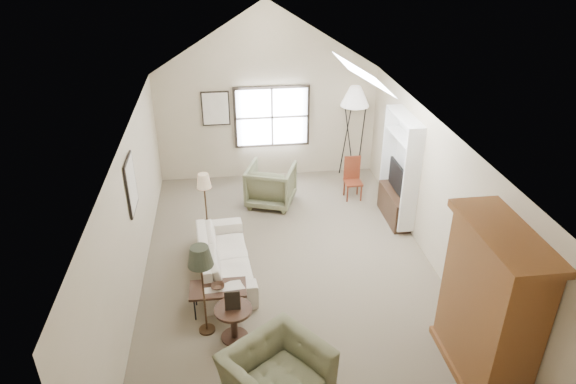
{
  "coord_description": "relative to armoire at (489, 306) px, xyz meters",
  "views": [
    {
      "loc": [
        -0.97,
        -7.04,
        5.36
      ],
      "look_at": [
        0.0,
        0.4,
        1.4
      ],
      "focal_mm": 32.0,
      "sensor_mm": 36.0,
      "label": 1
    }
  ],
  "objects": [
    {
      "name": "room_shell",
      "position": [
        -2.18,
        2.4,
        2.11
      ],
      "size": [
        5.01,
        8.01,
        4.0
      ],
      "color": "#6B5E4C",
      "rests_on": "ground"
    },
    {
      "name": "window",
      "position": [
        -2.08,
        6.36,
        0.35
      ],
      "size": [
        1.72,
        0.08,
        1.42
      ],
      "primitive_type": "cube",
      "color": "black",
      "rests_on": "room_shell"
    },
    {
      "name": "skylight",
      "position": [
        -0.88,
        3.3,
        2.12
      ],
      "size": [
        0.8,
        1.2,
        0.52
      ],
      "primitive_type": null,
      "color": "white",
      "rests_on": "room_shell"
    },
    {
      "name": "wall_art",
      "position": [
        -4.06,
        4.34,
        0.63
      ],
      "size": [
        1.97,
        3.71,
        0.88
      ],
      "color": "black",
      "rests_on": "room_shell"
    },
    {
      "name": "armoire",
      "position": [
        0.0,
        0.0,
        0.0
      ],
      "size": [
        0.6,
        1.5,
        2.2
      ],
      "primitive_type": "cube",
      "color": "brown",
      "rests_on": "ground"
    },
    {
      "name": "tv_alcove",
      "position": [
        0.16,
        4.0,
        0.05
      ],
      "size": [
        0.32,
        1.3,
        2.1
      ],
      "primitive_type": "cube",
      "color": "white",
      "rests_on": "ground"
    },
    {
      "name": "media_console",
      "position": [
        0.14,
        4.0,
        -0.8
      ],
      "size": [
        0.34,
        1.18,
        0.6
      ],
      "primitive_type": "cube",
      "color": "#382316",
      "rests_on": "ground"
    },
    {
      "name": "tv_panel",
      "position": [
        0.14,
        4.0,
        -0.18
      ],
      "size": [
        0.05,
        0.9,
        0.55
      ],
      "primitive_type": "cube",
      "color": "black",
      "rests_on": "media_console"
    },
    {
      "name": "sofa",
      "position": [
        -3.29,
        2.63,
        -0.78
      ],
      "size": [
        1.0,
        2.22,
        0.63
      ],
      "primitive_type": "imported",
      "rotation": [
        0.0,
        0.0,
        1.65
      ],
      "color": "beige",
      "rests_on": "ground"
    },
    {
      "name": "armchair_near",
      "position": [
        -2.7,
        -0.12,
        -0.72
      ],
      "size": [
        1.56,
        1.52,
        0.76
      ],
      "primitive_type": "imported",
      "rotation": [
        0.0,
        0.0,
        0.62
      ],
      "color": "#5C5C40",
      "rests_on": "ground"
    },
    {
      "name": "armchair_far",
      "position": [
        -2.26,
        4.98,
        -0.66
      ],
      "size": [
        1.2,
        1.22,
        0.88
      ],
      "primitive_type": "imported",
      "rotation": [
        0.0,
        0.0,
        2.8
      ],
      "color": "#6D714F",
      "rests_on": "ground"
    },
    {
      "name": "coffee_table",
      "position": [
        -3.4,
        1.65,
        -0.88
      ],
      "size": [
        0.86,
        0.49,
        0.44
      ],
      "primitive_type": "cube",
      "rotation": [
        0.0,
        0.0,
        -0.01
      ],
      "color": "#361E16",
      "rests_on": "ground"
    },
    {
      "name": "bowl",
      "position": [
        -3.4,
        1.65,
        -0.64
      ],
      "size": [
        0.21,
        0.21,
        0.05
      ],
      "primitive_type": "imported",
      "rotation": [
        0.0,
        0.0,
        -0.01
      ],
      "color": "#3C2018",
      "rests_on": "coffee_table"
    },
    {
      "name": "side_table",
      "position": [
        -3.19,
        1.03,
        -0.83
      ],
      "size": [
        0.58,
        0.58,
        0.54
      ],
      "primitive_type": "cylinder",
      "rotation": [
        0.0,
        0.0,
        0.08
      ],
      "color": "#372416",
      "rests_on": "ground"
    },
    {
      "name": "side_chair",
      "position": [
        -0.48,
        4.97,
        -0.64
      ],
      "size": [
        0.37,
        0.37,
        0.93
      ],
      "primitive_type": "cube",
      "rotation": [
        0.0,
        0.0,
        0.01
      ],
      "color": "brown",
      "rests_on": "ground"
    },
    {
      "name": "tripod_lamp",
      "position": [
        -0.25,
        6.1,
        0.0
      ],
      "size": [
        0.71,
        0.71,
        2.2
      ],
      "primitive_type": null,
      "rotation": [
        0.0,
        0.0,
        -0.11
      ],
      "color": "silver",
      "rests_on": "ground"
    },
    {
      "name": "dark_lamp",
      "position": [
        -3.59,
        1.23,
        -0.35
      ],
      "size": [
        0.39,
        0.39,
        1.51
      ],
      "primitive_type": null,
      "rotation": [
        0.0,
        0.0,
        0.08
      ],
      "color": "black",
      "rests_on": "ground"
    },
    {
      "name": "tan_lamp",
      "position": [
        -3.59,
        3.83,
        -0.42
      ],
      "size": [
        0.29,
        0.29,
        1.35
      ],
      "primitive_type": null,
      "rotation": [
        0.0,
        0.0,
        0.08
      ],
      "color": "tan",
      "rests_on": "ground"
    }
  ]
}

